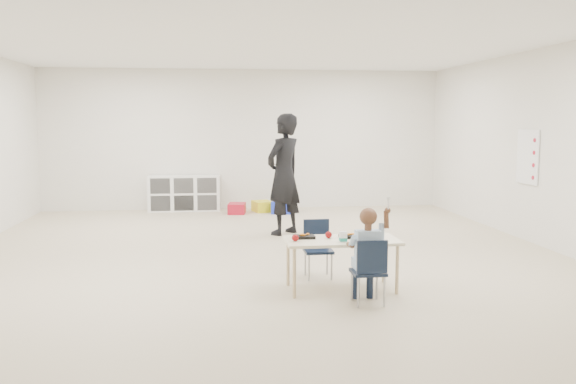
{
  "coord_description": "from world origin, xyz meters",
  "views": [
    {
      "loc": [
        -0.61,
        -7.86,
        1.77
      ],
      "look_at": [
        0.35,
        -0.01,
        0.85
      ],
      "focal_mm": 38.0,
      "sensor_mm": 36.0,
      "label": 1
    }
  ],
  "objects": [
    {
      "name": "rules_poster",
      "position": [
        3.98,
        0.6,
        1.25
      ],
      "size": [
        0.02,
        0.6,
        0.8
      ],
      "primitive_type": "cube",
      "color": "white",
      "rests_on": "room"
    },
    {
      "name": "milk_carton",
      "position": [
        0.69,
        -1.84,
        0.59
      ],
      "size": [
        0.07,
        0.07,
        0.1
      ],
      "primitive_type": "cube",
      "rotation": [
        0.0,
        0.0,
        0.01
      ],
      "color": "white",
      "rests_on": "table"
    },
    {
      "name": "bin_red",
      "position": [
        -0.18,
        3.78,
        0.1
      ],
      "size": [
        0.37,
        0.45,
        0.2
      ],
      "primitive_type": "cube",
      "rotation": [
        0.0,
        0.0,
        -0.14
      ],
      "color": "#B41227",
      "rests_on": "ground"
    },
    {
      "name": "child",
      "position": [
        0.86,
        -2.21,
        0.51
      ],
      "size": [
        0.44,
        0.44,
        1.03
      ],
      "primitive_type": null,
      "rotation": [
        0.0,
        0.0,
        0.01
      ],
      "color": "#BCDAFF",
      "rests_on": "chair_near"
    },
    {
      "name": "adult",
      "position": [
        0.48,
        1.55,
        0.94
      ],
      "size": [
        0.81,
        0.8,
        1.89
      ],
      "primitive_type": "imported",
      "rotation": [
        0.0,
        0.0,
        3.91
      ],
      "color": "black",
      "rests_on": "ground"
    },
    {
      "name": "cubby_shelf",
      "position": [
        -1.2,
        4.28,
        0.35
      ],
      "size": [
        1.4,
        0.4,
        0.7
      ],
      "primitive_type": "cube",
      "color": "white",
      "rests_on": "ground"
    },
    {
      "name": "room",
      "position": [
        0.0,
        0.0,
        1.4
      ],
      "size": [
        9.0,
        9.02,
        2.8
      ],
      "color": "beige",
      "rests_on": "ground"
    },
    {
      "name": "chair_far",
      "position": [
        0.55,
        -1.19,
        0.33
      ],
      "size": [
        0.32,
        0.3,
        0.65
      ],
      "primitive_type": null,
      "rotation": [
        0.0,
        0.0,
        0.01
      ],
      "color": "black",
      "rests_on": "ground"
    },
    {
      "name": "apple_far",
      "position": [
        0.21,
        -1.76,
        0.58
      ],
      "size": [
        0.07,
        0.07,
        0.07
      ],
      "primitive_type": "sphere",
      "color": "maroon",
      "rests_on": "table"
    },
    {
      "name": "chair_near",
      "position": [
        0.86,
        -2.21,
        0.33
      ],
      "size": [
        0.32,
        0.3,
        0.65
      ],
      "primitive_type": null,
      "rotation": [
        0.0,
        0.0,
        0.01
      ],
      "color": "black",
      "rests_on": "ground"
    },
    {
      "name": "table",
      "position": [
        0.71,
        -1.7,
        0.28
      ],
      "size": [
        1.19,
        0.61,
        0.54
      ],
      "rotation": [
        0.0,
        0.0,
        0.01
      ],
      "color": "#FFF5CB",
      "rests_on": "ground"
    },
    {
      "name": "apple_near",
      "position": [
        0.58,
        -1.63,
        0.58
      ],
      "size": [
        0.07,
        0.07,
        0.07
      ],
      "primitive_type": "sphere",
      "color": "maroon",
      "rests_on": "table"
    },
    {
      "name": "bread_roll",
      "position": [
        1.01,
        -1.8,
        0.58
      ],
      "size": [
        0.09,
        0.09,
        0.07
      ],
      "primitive_type": "ellipsoid",
      "color": "tan",
      "rests_on": "table"
    },
    {
      "name": "bin_blue",
      "position": [
        0.69,
        3.79,
        0.12
      ],
      "size": [
        0.46,
        0.55,
        0.24
      ],
      "primitive_type": "cube",
      "rotation": [
        0.0,
        0.0,
        -0.18
      ],
      "color": "#192EBF",
      "rests_on": "ground"
    },
    {
      "name": "bin_yellow",
      "position": [
        0.33,
        3.98,
        0.1
      ],
      "size": [
        0.43,
        0.49,
        0.21
      ],
      "primitive_type": "cube",
      "rotation": [
        0.0,
        0.0,
        0.25
      ],
      "color": "yellow",
      "rests_on": "ground"
    },
    {
      "name": "lunch_tray_near",
      "position": [
        0.82,
        -1.64,
        0.56
      ],
      "size": [
        0.22,
        0.16,
        0.03
      ],
      "primitive_type": "cube",
      "rotation": [
        0.0,
        0.0,
        0.01
      ],
      "color": "black",
      "rests_on": "table"
    },
    {
      "name": "lunch_tray_far",
      "position": [
        0.33,
        -1.61,
        0.56
      ],
      "size": [
        0.22,
        0.16,
        0.03
      ],
      "primitive_type": "cube",
      "rotation": [
        0.0,
        0.0,
        0.01
      ],
      "color": "black",
      "rests_on": "table"
    }
  ]
}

